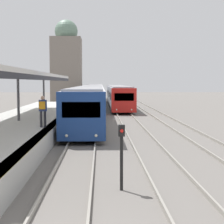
% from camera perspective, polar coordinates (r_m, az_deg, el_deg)
% --- Properties ---
extents(platform_canopy, '(4.00, 25.96, 2.94)m').
position_cam_1_polar(platform_canopy, '(23.85, -14.05, 5.47)').
color(platform_canopy, beige).
rests_on(platform_canopy, station_platform).
extents(person_on_platform, '(0.40, 0.40, 1.66)m').
position_cam_1_polar(person_on_platform, '(20.12, -10.51, 0.51)').
color(person_on_platform, '#2D2D33').
rests_on(person_on_platform, station_platform).
extents(train_near, '(2.60, 59.80, 2.98)m').
position_cam_1_polar(train_near, '(49.39, -2.91, 2.58)').
color(train_near, navy).
rests_on(train_near, ground_plane).
extents(train_far, '(2.58, 28.12, 2.88)m').
position_cam_1_polar(train_far, '(52.06, 0.89, 2.63)').
color(train_far, red).
rests_on(train_far, ground_plane).
extents(signal_post_near, '(0.20, 0.21, 2.05)m').
position_cam_1_polar(signal_post_near, '(11.62, 1.47, -5.85)').
color(signal_post_near, black).
rests_on(signal_post_near, ground_plane).
extents(distant_domed_building, '(4.54, 4.54, 12.81)m').
position_cam_1_polar(distant_domed_building, '(57.97, -6.94, 7.21)').
color(distant_domed_building, slate).
rests_on(distant_domed_building, ground_plane).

